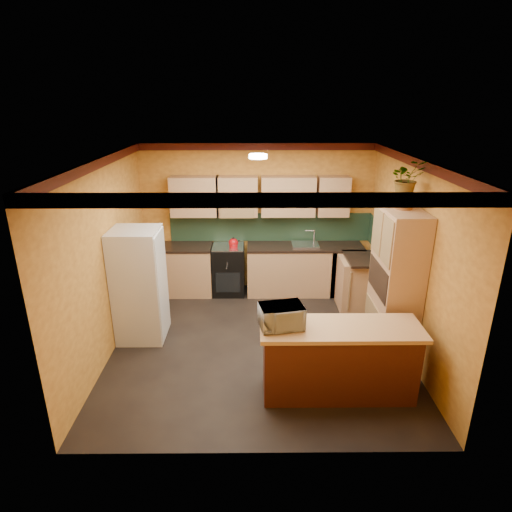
{
  "coord_description": "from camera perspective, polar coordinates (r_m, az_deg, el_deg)",
  "views": [
    {
      "loc": [
        -0.08,
        -5.52,
        3.43
      ],
      "look_at": [
        -0.03,
        0.45,
        1.22
      ],
      "focal_mm": 30.0,
      "sensor_mm": 36.0,
      "label": 1
    }
  ],
  "objects": [
    {
      "name": "room_shell",
      "position": [
        5.96,
        0.51,
        7.3
      ],
      "size": [
        4.24,
        4.24,
        2.72
      ],
      "color": "black",
      "rests_on": "ground"
    },
    {
      "name": "breakfast_bar",
      "position": [
        5.4,
        10.95,
        -13.75
      ],
      "size": [
        1.8,
        0.55,
        0.88
      ],
      "primitive_type": "cube",
      "color": "#522613",
      "rests_on": "ground"
    },
    {
      "name": "base_cabinets_right",
      "position": [
        7.56,
        13.99,
        -3.62
      ],
      "size": [
        0.6,
        0.8,
        0.88
      ],
      "primitive_type": "cube",
      "color": "tan",
      "rests_on": "ground"
    },
    {
      "name": "stove",
      "position": [
        7.91,
        -3.67,
        -1.81
      ],
      "size": [
        0.58,
        0.58,
        0.91
      ],
      "primitive_type": "cube",
      "color": "black",
      "rests_on": "ground"
    },
    {
      "name": "fern",
      "position": [
        5.74,
        19.47,
        9.76
      ],
      "size": [
        0.45,
        0.4,
        0.46
      ],
      "primitive_type": "imported",
      "rotation": [
        0.0,
        0.0,
        0.09
      ],
      "color": "tan",
      "rests_on": "fern_pot"
    },
    {
      "name": "countertop_right",
      "position": [
        7.39,
        14.29,
        -0.35
      ],
      "size": [
        0.62,
        0.8,
        0.04
      ],
      "primitive_type": "cube",
      "color": "black",
      "rests_on": "base_cabinets_right"
    },
    {
      "name": "pantry",
      "position": [
        6.1,
        18.06,
        -3.72
      ],
      "size": [
        0.48,
        0.9,
        2.1
      ],
      "primitive_type": "cube",
      "color": "tan",
      "rests_on": "ground"
    },
    {
      "name": "kettle",
      "position": [
        7.67,
        -3.04,
        1.83
      ],
      "size": [
        0.19,
        0.19,
        0.18
      ],
      "primitive_type": null,
      "rotation": [
        0.0,
        0.0,
        -0.1
      ],
      "color": "#B90C11",
      "rests_on": "stove"
    },
    {
      "name": "bar_top",
      "position": [
        5.15,
        11.29,
        -9.45
      ],
      "size": [
        1.9,
        0.65,
        0.05
      ],
      "primitive_type": "cube",
      "color": "tan",
      "rests_on": "breakfast_bar"
    },
    {
      "name": "fridge",
      "position": [
        6.52,
        -15.32,
        -3.77
      ],
      "size": [
        0.68,
        0.66,
        1.7
      ],
      "primitive_type": "cube",
      "color": "silver",
      "rests_on": "ground"
    },
    {
      "name": "base_cabinets_back",
      "position": [
        7.91,
        0.86,
        -1.9
      ],
      "size": [
        3.65,
        0.6,
        0.88
      ],
      "primitive_type": "cube",
      "color": "tan",
      "rests_on": "ground"
    },
    {
      "name": "fern_pot",
      "position": [
        5.8,
        19.12,
        6.75
      ],
      "size": [
        0.22,
        0.22,
        0.16
      ],
      "primitive_type": "cylinder",
      "color": "brown",
      "rests_on": "pantry"
    },
    {
      "name": "countertop_back",
      "position": [
        7.75,
        0.88,
        1.25
      ],
      "size": [
        3.65,
        0.62,
        0.04
      ],
      "primitive_type": "cube",
      "color": "black",
      "rests_on": "base_cabinets_back"
    },
    {
      "name": "microwave",
      "position": [
        4.98,
        3.39,
        -8.04
      ],
      "size": [
        0.55,
        0.43,
        0.27
      ],
      "primitive_type": "imported",
      "rotation": [
        0.0,
        0.0,
        0.2
      ],
      "color": "silver",
      "rests_on": "bar_top"
    },
    {
      "name": "sink",
      "position": [
        7.79,
        6.59,
        1.5
      ],
      "size": [
        0.48,
        0.4,
        0.03
      ],
      "primitive_type": "cube",
      "color": "silver",
      "rests_on": "countertop_back"
    }
  ]
}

